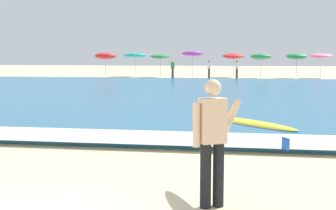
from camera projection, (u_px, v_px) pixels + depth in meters
sea at (184, 93)px, 23.95m from camera, size 120.00×28.00×0.14m
surf_foam at (114, 136)px, 10.79m from camera, size 120.00×1.77×0.01m
surfer_with_board at (229, 131)px, 6.17m from camera, size 1.41×2.36×1.73m
beach_umbrella_0 at (106, 56)px, 42.33m from camera, size 1.97×1.99×2.28m
beach_umbrella_1 at (136, 55)px, 43.23m from camera, size 2.25×2.27×2.25m
beach_umbrella_2 at (160, 56)px, 42.42m from camera, size 1.88×1.89×2.13m
beach_umbrella_3 at (193, 54)px, 41.24m from camera, size 1.86×1.88×2.42m
beach_umbrella_4 at (234, 56)px, 42.01m from camera, size 2.04×2.07×2.26m
beach_umbrella_5 at (261, 57)px, 40.48m from camera, size 1.82×1.84×2.18m
beach_umbrella_6 at (297, 56)px, 40.34m from camera, size 1.86×1.88×2.22m
beach_umbrella_7 at (321, 56)px, 40.55m from camera, size 1.97×2.00×2.25m
beachgoer_near_row_left at (173, 68)px, 40.39m from camera, size 0.32×0.20×1.58m
beachgoer_near_row_mid at (209, 69)px, 40.10m from camera, size 0.32×0.20×1.58m
beachgoer_near_row_right at (237, 69)px, 39.50m from camera, size 0.32×0.20×1.58m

